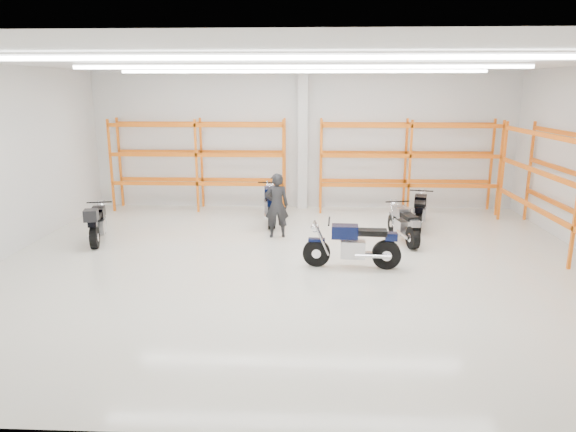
{
  "coord_description": "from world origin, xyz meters",
  "views": [
    {
      "loc": [
        0.28,
        -11.16,
        3.94
      ],
      "look_at": [
        -0.25,
        0.5,
        1.03
      ],
      "focal_mm": 32.0,
      "sensor_mm": 36.0,
      "label": 1
    }
  ],
  "objects_px": {
    "motorcycle_back_d": "(420,212)",
    "structural_column": "(303,141)",
    "motorcycle_main": "(356,246)",
    "motorcycle_back_a": "(97,224)",
    "standing_man": "(277,205)",
    "motorcycle_back_c": "(404,225)",
    "motorcycle_back_b": "(271,205)"
  },
  "relations": [
    {
      "from": "motorcycle_back_a",
      "to": "structural_column",
      "type": "distance_m",
      "value": 7.04
    },
    {
      "from": "motorcycle_back_a",
      "to": "motorcycle_back_c",
      "type": "height_order",
      "value": "motorcycle_back_a"
    },
    {
      "from": "motorcycle_main",
      "to": "motorcycle_back_a",
      "type": "height_order",
      "value": "motorcycle_main"
    },
    {
      "from": "motorcycle_main",
      "to": "standing_man",
      "type": "relative_size",
      "value": 1.26
    },
    {
      "from": "motorcycle_back_b",
      "to": "motorcycle_back_c",
      "type": "distance_m",
      "value": 4.1
    },
    {
      "from": "motorcycle_back_c",
      "to": "structural_column",
      "type": "bearing_deg",
      "value": 125.16
    },
    {
      "from": "motorcycle_back_c",
      "to": "motorcycle_back_d",
      "type": "height_order",
      "value": "motorcycle_back_d"
    },
    {
      "from": "motorcycle_back_b",
      "to": "standing_man",
      "type": "xyz_separation_m",
      "value": [
        0.28,
        -1.54,
        0.35
      ]
    },
    {
      "from": "motorcycle_main",
      "to": "structural_column",
      "type": "distance_m",
      "value": 6.32
    },
    {
      "from": "motorcycle_back_a",
      "to": "standing_man",
      "type": "relative_size",
      "value": 1.15
    },
    {
      "from": "motorcycle_back_a",
      "to": "motorcycle_back_b",
      "type": "bearing_deg",
      "value": 27.62
    },
    {
      "from": "motorcycle_main",
      "to": "motorcycle_back_b",
      "type": "bearing_deg",
      "value": 119.58
    },
    {
      "from": "motorcycle_back_a",
      "to": "motorcycle_back_d",
      "type": "relative_size",
      "value": 1.01
    },
    {
      "from": "motorcycle_back_c",
      "to": "standing_man",
      "type": "relative_size",
      "value": 1.13
    },
    {
      "from": "motorcycle_back_d",
      "to": "standing_man",
      "type": "height_order",
      "value": "standing_man"
    },
    {
      "from": "motorcycle_back_c",
      "to": "standing_man",
      "type": "xyz_separation_m",
      "value": [
        -3.36,
        0.33,
        0.42
      ]
    },
    {
      "from": "standing_man",
      "to": "motorcycle_back_a",
      "type": "bearing_deg",
      "value": 0.3
    },
    {
      "from": "motorcycle_back_a",
      "to": "motorcycle_back_b",
      "type": "xyz_separation_m",
      "value": [
        4.37,
        2.29,
        0.03
      ]
    },
    {
      "from": "structural_column",
      "to": "motorcycle_back_c",
      "type": "bearing_deg",
      "value": -54.84
    },
    {
      "from": "standing_man",
      "to": "structural_column",
      "type": "relative_size",
      "value": 0.39
    },
    {
      "from": "motorcycle_back_a",
      "to": "motorcycle_main",
      "type": "bearing_deg",
      "value": -13.89
    },
    {
      "from": "motorcycle_main",
      "to": "motorcycle_back_d",
      "type": "relative_size",
      "value": 1.09
    },
    {
      "from": "motorcycle_main",
      "to": "standing_man",
      "type": "xyz_separation_m",
      "value": [
        -1.94,
        2.38,
        0.37
      ]
    },
    {
      "from": "motorcycle_back_b",
      "to": "standing_man",
      "type": "relative_size",
      "value": 1.31
    },
    {
      "from": "motorcycle_back_d",
      "to": "standing_man",
      "type": "xyz_separation_m",
      "value": [
        -4.06,
        -1.14,
        0.41
      ]
    },
    {
      "from": "motorcycle_main",
      "to": "motorcycle_back_b",
      "type": "relative_size",
      "value": 0.96
    },
    {
      "from": "motorcycle_back_d",
      "to": "structural_column",
      "type": "relative_size",
      "value": 0.45
    },
    {
      "from": "motorcycle_back_d",
      "to": "motorcycle_back_b",
      "type": "bearing_deg",
      "value": 174.79
    },
    {
      "from": "motorcycle_main",
      "to": "motorcycle_back_a",
      "type": "distance_m",
      "value": 6.79
    },
    {
      "from": "motorcycle_back_c",
      "to": "motorcycle_back_d",
      "type": "xyz_separation_m",
      "value": [
        0.7,
        1.47,
        0.01
      ]
    },
    {
      "from": "motorcycle_back_b",
      "to": "motorcycle_back_d",
      "type": "height_order",
      "value": "motorcycle_back_b"
    },
    {
      "from": "motorcycle_main",
      "to": "standing_man",
      "type": "bearing_deg",
      "value": 129.2
    }
  ]
}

